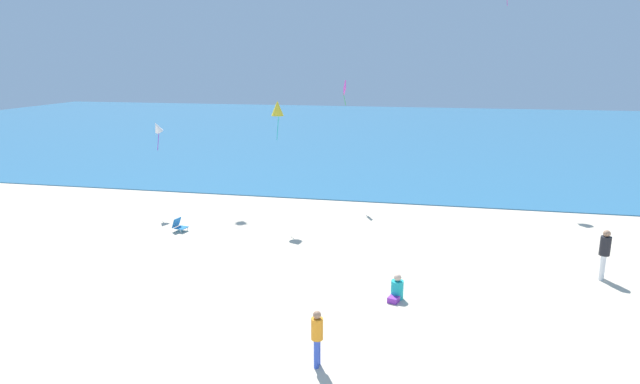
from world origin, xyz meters
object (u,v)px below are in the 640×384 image
Objects in this scene: kite_yellow at (277,108)px; kite_white at (157,127)px; person_0 at (605,251)px; kite_magenta at (345,88)px; person_6 at (397,290)px; person_3 at (317,335)px; beach_chair_far_right at (179,225)px.

kite_yellow is 1.24× the size of kite_white.
kite_white is (-6.21, 0.57, -1.06)m from kite_yellow.
person_0 is 14.63m from kite_magenta.
person_0 is 1.23× the size of kite_white.
person_6 is (-6.73, -3.01, -0.71)m from person_0.
kite_yellow is at bearing 4.27° from person_0.
kite_magenta reaches higher than kite_white.
kite_white is at bearing -47.54° from person_3.
person_0 is at bearing -19.61° from kite_yellow.
person_3 is 1.78× the size of person_6.
person_3 is at bearing -49.51° from kite_white.
person_0 is at bearing -15.07° from kite_white.
kite_magenta reaches higher than person_0.
person_6 is 10.77m from kite_yellow.
kite_magenta is (-2.03, 16.32, 5.03)m from person_3.
beach_chair_far_right is 0.36× the size of kite_yellow.
kite_magenta reaches higher than kite_yellow.
kite_white is at bearing 8.81° from person_0.
person_0 is 19.81m from kite_white.
person_6 is (1.63, 4.23, -0.54)m from person_3.
kite_magenta is at bearing -145.91° from person_6.
kite_yellow reaches higher than person_3.
person_6 is 15.10m from kite_white.
person_3 is 13.26m from kite_yellow.
person_6 is at bearing -33.67° from kite_white.
person_0 is (16.51, -2.01, 0.74)m from beach_chair_far_right.
person_0 is 0.99× the size of kite_yellow.
kite_yellow is 1.36× the size of kite_magenta.
kite_yellow is at bearing -116.63° from kite_magenta.
person_6 is 13.80m from kite_magenta.
person_3 is at bearing -37.78° from beach_chair_far_right.
person_3 is at bearing -3.91° from person_6.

